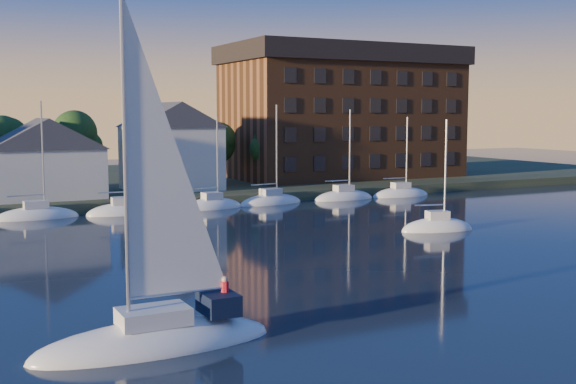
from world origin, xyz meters
TOP-DOWN VIEW (x-y plane):
  - ground at (0.00, 0.00)m, footprint 260.00×260.00m
  - shoreline_land at (0.00, 75.00)m, footprint 160.00×50.00m
  - wooden_dock at (0.00, 52.00)m, footprint 120.00×3.00m
  - clubhouse_centre at (-6.00, 57.00)m, footprint 11.55×8.40m
  - clubhouse_east at (8.00, 59.00)m, footprint 10.50×8.40m
  - condo_block at (34.00, 64.95)m, footprint 31.00×17.00m
  - tree_line at (2.00, 63.00)m, footprint 93.40×5.40m
  - moored_fleet at (-4.00, 49.00)m, footprint 79.50×2.40m
  - hero_sailboat at (-8.73, 9.07)m, footprint 10.24×3.34m
  - drifting_sailboat_right at (20.27, 27.24)m, footprint 6.53×3.48m

SIDE VIEW (x-z plane):
  - ground at x=0.00m, z-range 0.00..0.00m
  - shoreline_land at x=0.00m, z-range -1.00..1.00m
  - wooden_dock at x=0.00m, z-range -0.50..0.50m
  - drifting_sailboat_right at x=20.27m, z-range -4.99..5.19m
  - moored_fleet at x=-4.00m, z-range -5.93..6.12m
  - hero_sailboat at x=-8.73m, z-range -7.20..8.48m
  - clubhouse_centre at x=-6.00m, z-range 1.09..9.17m
  - clubhouse_east at x=8.00m, z-range 1.10..10.90m
  - tree_line at x=2.00m, z-range 2.73..11.63m
  - condo_block at x=34.00m, z-range 1.09..18.49m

